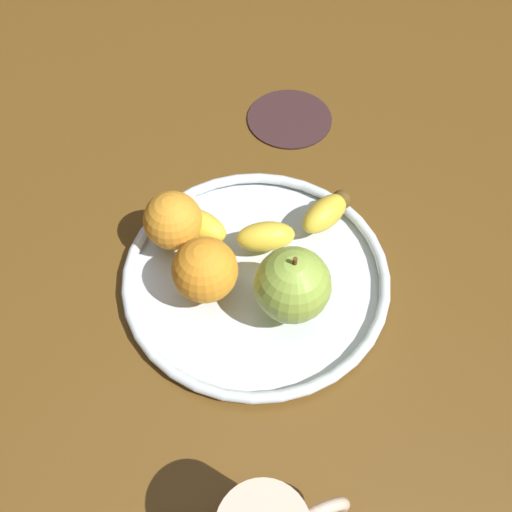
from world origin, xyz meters
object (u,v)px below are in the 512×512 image
fruit_bowl (256,276)px  ambient_coaster (290,118)px  apple (293,285)px  orange_front_left (205,270)px  orange_back_right (173,221)px  banana (268,224)px

fruit_bowl → ambient_coaster: bearing=59.1°
fruit_bowl → apple: (1.93, -5.08, 4.76)cm
orange_front_left → orange_back_right: (-1.23, 7.33, -0.19)cm
banana → orange_front_left: (-8.62, -4.39, 1.76)cm
banana → orange_front_left: size_ratio=3.06×
banana → ambient_coaster: 20.78cm
apple → ambient_coaster: size_ratio=0.75×
banana → orange_back_right: 10.40cm
orange_front_left → orange_back_right: bearing=99.5°
apple → ambient_coaster: (11.39, 27.32, -5.37)cm
banana → orange_front_left: 9.83cm
fruit_bowl → orange_back_right: (-6.77, 7.38, 4.10)cm
apple → orange_back_right: bearing=124.9°
orange_front_left → ambient_coaster: orange_front_left is taller
apple → orange_front_left: 9.07cm
ambient_coaster → apple: bearing=-112.6°
orange_front_left → ambient_coaster: (18.86, 22.19, -4.90)cm
apple → orange_front_left: bearing=145.5°
banana → apple: size_ratio=2.44×
fruit_bowl → orange_back_right: orange_back_right is taller
orange_front_left → ambient_coaster: bearing=49.6°
banana → orange_back_right: orange_back_right is taller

